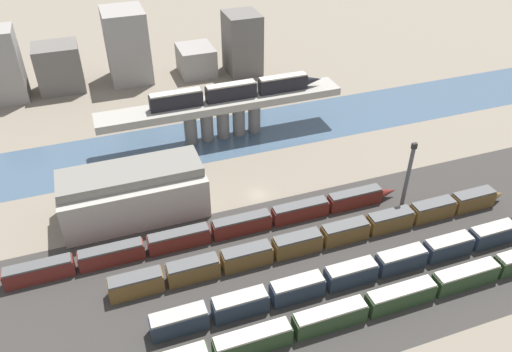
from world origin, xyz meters
name	(u,v)px	position (x,y,z in m)	size (l,w,h in m)	color
ground_plane	(258,195)	(0.00, 0.00, 0.00)	(400.00, 400.00, 0.00)	#756B5B
railbed_yard	(302,270)	(0.00, -24.00, 0.00)	(280.00, 42.00, 0.01)	#33302D
river_water	(224,136)	(0.00, 26.46, 0.00)	(320.00, 21.25, 0.01)	#3D5166
bridge	(222,110)	(0.00, 26.46, 7.81)	(62.17, 7.60, 10.47)	gray
train_on_bridge	(236,91)	(3.74, 26.46, 12.46)	(44.92, 2.63, 4.07)	black
train_yard_near	(373,305)	(7.06, -36.76, 1.87)	(82.42, 2.86, 3.80)	#23381E
train_yard_mid	(382,265)	(13.04, -29.44, 1.91)	(84.17, 3.09, 3.89)	#2D384C
train_yard_far	(327,236)	(7.15, -19.22, 1.91)	(83.05, 3.07, 3.88)	brown
train_yard_outer	(218,230)	(-12.07, -10.30, 1.77)	(79.14, 2.67, 3.61)	#5B1E19
warehouse_building	(133,192)	(-25.99, 2.90, 5.20)	(28.76, 13.46, 10.93)	#9E998E
signal_tower	(408,177)	(27.04, -14.59, 8.07)	(1.00, 0.81, 16.08)	#4C4C51
city_block_far_left	(0,65)	(-53.29, 68.72, 10.40)	(11.20, 10.46, 20.81)	gray
city_block_left	(59,68)	(-38.05, 70.29, 6.97)	(12.89, 11.21, 13.94)	#605B56
city_block_center	(127,45)	(-17.29, 71.04, 10.96)	(12.30, 14.37, 21.93)	gray
city_block_right	(196,60)	(3.40, 68.23, 4.41)	(10.91, 12.63, 8.83)	gray
city_block_far_right	(242,43)	(17.90, 64.54, 9.52)	(10.43, 11.68, 19.05)	#605B56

